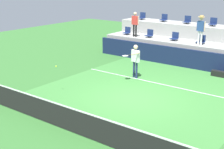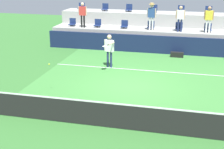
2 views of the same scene
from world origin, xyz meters
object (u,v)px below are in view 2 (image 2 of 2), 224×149
at_px(spectator_leaning_on_rail, 180,16).
at_px(spectator_in_grey, 209,17).
at_px(stadium_chair_upper_mid_left, 129,8).
at_px(tennis_player, 109,48).
at_px(stadium_chair_lower_mid_right, 179,27).
at_px(tennis_ball, 49,64).
at_px(spectator_with_hat, 152,14).
at_px(stadium_chair_lower_mid_left, 124,25).
at_px(stadium_chair_lower_left, 98,24).
at_px(stadium_chair_upper_mid_right, 181,10).
at_px(stadium_chair_lower_center, 151,26).
at_px(equipment_bag, 177,55).
at_px(stadium_chair_lower_far_left, 72,23).
at_px(stadium_chair_lower_right, 208,28).
at_px(stadium_chair_upper_far_left, 81,7).
at_px(stadium_chair_upper_center, 154,9).
at_px(stadium_chair_upper_right, 209,11).
at_px(stadium_chair_upper_left, 105,8).

bearing_deg(spectator_leaning_on_rail, spectator_in_grey, -0.00).
relative_size(stadium_chair_upper_mid_left, tennis_player, 0.30).
relative_size(stadium_chair_lower_mid_right, tennis_ball, 7.65).
xyz_separation_m(spectator_with_hat, spectator_leaning_on_rail, (1.77, 0.00, -0.11)).
bearing_deg(tennis_ball, spectator_in_grey, 51.64).
xyz_separation_m(stadium_chair_lower_mid_left, stadium_chair_upper_mid_left, (-0.04, 1.80, 0.85)).
relative_size(stadium_chair_upper_mid_left, spectator_leaning_on_rail, 0.33).
bearing_deg(tennis_player, stadium_chair_lower_mid_left, 91.75).
height_order(stadium_chair_lower_left, stadium_chair_upper_mid_right, stadium_chair_upper_mid_right).
distance_m(stadium_chair_lower_left, tennis_ball, 8.82).
xyz_separation_m(stadium_chair_lower_left, stadium_chair_lower_center, (3.58, 0.00, 0.00)).
xyz_separation_m(tennis_player, equipment_bag, (3.42, 2.91, -0.94)).
relative_size(stadium_chair_lower_far_left, spectator_leaning_on_rail, 0.33).
bearing_deg(stadium_chair_lower_left, tennis_player, -67.36).
bearing_deg(stadium_chair_lower_center, tennis_player, -108.60).
height_order(stadium_chair_lower_center, stadium_chair_upper_mid_right, stadium_chair_upper_mid_right).
height_order(stadium_chair_lower_mid_right, stadium_chair_upper_mid_right, stadium_chair_upper_mid_right).
relative_size(stadium_chair_lower_far_left, stadium_chair_lower_right, 1.00).
distance_m(stadium_chair_upper_far_left, spectator_in_grey, 9.08).
bearing_deg(stadium_chair_upper_center, stadium_chair_upper_mid_right, 0.00).
relative_size(tennis_player, tennis_ball, 25.91).
bearing_deg(stadium_chair_upper_far_left, stadium_chair_upper_right, 0.00).
distance_m(stadium_chair_upper_far_left, tennis_player, 7.62).
bearing_deg(stadium_chair_lower_left, stadium_chair_lower_right, 0.00).
bearing_deg(spectator_leaning_on_rail, stadium_chair_upper_center, 130.47).
bearing_deg(stadium_chair_upper_left, spectator_in_grey, -17.24).
height_order(stadium_chair_lower_left, stadium_chair_lower_mid_right, same).
bearing_deg(tennis_ball, tennis_player, 69.10).
relative_size(stadium_chair_upper_center, tennis_player, 0.30).
xyz_separation_m(stadium_chair_lower_left, stadium_chair_lower_mid_left, (1.83, 0.00, 0.00)).
height_order(stadium_chair_upper_center, equipment_bag, stadium_chair_upper_center).
distance_m(stadium_chair_upper_left, stadium_chair_upper_mid_left, 1.73).
distance_m(stadium_chair_lower_left, stadium_chair_upper_mid_right, 5.74).
bearing_deg(stadium_chair_lower_center, stadium_chair_upper_mid_left, 134.76).
bearing_deg(stadium_chair_lower_center, spectator_in_grey, -6.23).
height_order(spectator_leaning_on_rail, tennis_ball, spectator_leaning_on_rail).
bearing_deg(stadium_chair_lower_right, tennis_ball, -127.23).
xyz_separation_m(stadium_chair_lower_mid_left, spectator_with_hat, (1.80, -0.38, 0.84)).
bearing_deg(stadium_chair_upper_center, stadium_chair_lower_mid_right, -44.77).
xyz_separation_m(stadium_chair_upper_far_left, equipment_bag, (7.12, -3.64, -2.16)).
relative_size(stadium_chair_upper_far_left, stadium_chair_upper_center, 1.00).
bearing_deg(equipment_bag, stadium_chair_upper_mid_left, 134.80).
bearing_deg(stadium_chair_lower_center, stadium_chair_lower_far_left, 180.00).
distance_m(stadium_chair_upper_left, spectator_with_hat, 4.19).
bearing_deg(stadium_chair_upper_mid_right, spectator_in_grey, -51.92).
xyz_separation_m(stadium_chair_lower_mid_left, stadium_chair_upper_left, (-1.78, 1.80, 0.85)).
bearing_deg(stadium_chair_lower_far_left, stadium_chair_upper_left, 44.12).
relative_size(stadium_chair_lower_right, stadium_chair_upper_right, 1.00).
distance_m(stadium_chair_lower_mid_left, spectator_in_grey, 5.33).
xyz_separation_m(stadium_chair_upper_far_left, stadium_chair_upper_mid_left, (3.51, 0.00, 0.00)).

